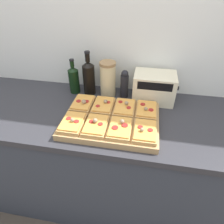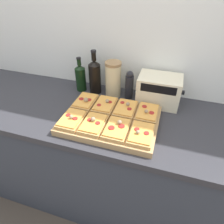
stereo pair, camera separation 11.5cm
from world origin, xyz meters
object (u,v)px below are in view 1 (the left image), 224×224
at_px(cutting_board, 111,120).
at_px(grain_jar_tall, 108,79).
at_px(wine_bottle, 89,77).
at_px(pepper_mill, 125,84).
at_px(toaster_oven, 154,87).
at_px(olive_oil_bottle, 74,79).

xyz_separation_m(cutting_board, grain_jar_tall, (-0.08, 0.30, 0.10)).
distance_m(cutting_board, grain_jar_tall, 0.33).
relative_size(wine_bottle, pepper_mill, 1.55).
height_order(cutting_board, toaster_oven, toaster_oven).
bearing_deg(olive_oil_bottle, wine_bottle, -0.00).
height_order(wine_bottle, toaster_oven, wine_bottle).
bearing_deg(toaster_oven, grain_jar_tall, 178.80).
height_order(cutting_board, olive_oil_bottle, olive_oil_bottle).
xyz_separation_m(wine_bottle, pepper_mill, (0.25, 0.00, -0.03)).
bearing_deg(pepper_mill, olive_oil_bottle, 180.00).
height_order(olive_oil_bottle, grain_jar_tall, olive_oil_bottle).
relative_size(grain_jar_tall, pepper_mill, 1.23).
relative_size(olive_oil_bottle, grain_jar_tall, 1.01).
xyz_separation_m(cutting_board, wine_bottle, (-0.21, 0.30, 0.11)).
bearing_deg(wine_bottle, pepper_mill, 0.00).
relative_size(olive_oil_bottle, pepper_mill, 1.24).
distance_m(wine_bottle, grain_jar_tall, 0.13).
bearing_deg(toaster_oven, olive_oil_bottle, 179.33).
xyz_separation_m(cutting_board, pepper_mill, (0.04, 0.30, 0.08)).
height_order(wine_bottle, grain_jar_tall, wine_bottle).
height_order(cutting_board, pepper_mill, pepper_mill).
bearing_deg(grain_jar_tall, pepper_mill, 0.00).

